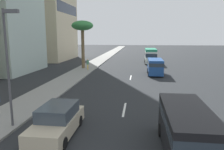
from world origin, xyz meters
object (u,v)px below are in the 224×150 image
(van_lead, at_px, (155,66))
(pedestrian_near_lamp, at_px, (88,64))
(van_second, at_px, (186,127))
(car_third, at_px, (57,121))
(minibus_fourth, at_px, (151,55))
(street_lamp, at_px, (9,56))
(palm_tree, at_px, (82,27))

(van_lead, xyz_separation_m, pedestrian_near_lamp, (2.59, 10.47, -0.17))
(van_second, relative_size, pedestrian_near_lamp, 3.07)
(car_third, relative_size, pedestrian_near_lamp, 2.67)
(minibus_fourth, bearing_deg, pedestrian_near_lamp, 135.24)
(van_lead, height_order, car_third, van_lead)
(car_third, bearing_deg, van_second, 80.83)
(van_second, relative_size, street_lamp, 0.79)
(car_third, bearing_deg, pedestrian_near_lamp, -170.95)
(van_lead, distance_m, pedestrian_near_lamp, 10.79)
(minibus_fourth, height_order, street_lamp, street_lamp)
(car_third, xyz_separation_m, street_lamp, (0.60, 2.99, 3.58))
(car_third, bearing_deg, street_lamp, -101.29)
(minibus_fourth, bearing_deg, van_lead, 179.95)
(van_lead, xyz_separation_m, minibus_fourth, (13.16, -0.01, 0.34))
(street_lamp, bearing_deg, car_third, -101.29)
(van_lead, height_order, street_lamp, street_lamp)
(car_third, height_order, palm_tree, palm_tree)
(van_second, distance_m, car_third, 6.85)
(van_second, distance_m, minibus_fourth, 34.57)
(van_second, xyz_separation_m, pedestrian_near_lamp, (23.99, 10.40, -0.15))
(van_lead, relative_size, street_lamp, 0.70)
(van_lead, height_order, van_second, van_lead)
(car_third, height_order, pedestrian_near_lamp, pedestrian_near_lamp)
(car_third, bearing_deg, palm_tree, -168.88)
(van_second, bearing_deg, minibus_fourth, -0.14)
(van_lead, relative_size, car_third, 1.03)
(van_second, relative_size, minibus_fourth, 0.86)
(pedestrian_near_lamp, distance_m, street_lamp, 22.55)
(van_lead, bearing_deg, pedestrian_near_lamp, 76.12)
(pedestrian_near_lamp, bearing_deg, street_lamp, 61.01)
(van_second, bearing_deg, van_lead, -0.20)
(minibus_fourth, height_order, pedestrian_near_lamp, minibus_fourth)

